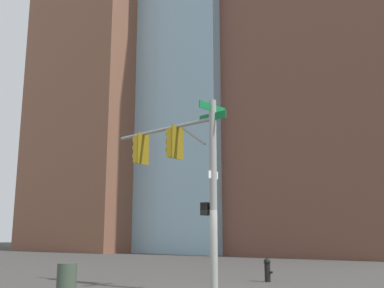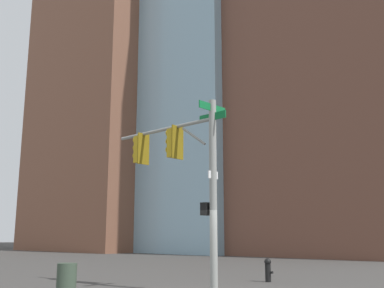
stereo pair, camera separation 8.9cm
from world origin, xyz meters
name	(u,v)px [view 2 (the right image)]	position (x,y,z in m)	size (l,w,h in m)	color
signal_pole_assembly	(182,165)	(-1.75, 0.30, 4.06)	(5.14, 1.29, 6.04)	gray
fire_hydrant	(268,269)	(-1.14, 4.47, 0.47)	(0.34, 0.26, 0.87)	black
litter_bin	(66,280)	(-3.15, -3.07, 0.47)	(0.56, 0.56, 0.95)	#384738
building_brick_nearside	(287,36)	(-13.58, 29.75, 22.60)	(25.85, 17.68, 45.20)	brown
building_brick_midblock	(126,99)	(-34.73, 25.60, 18.82)	(17.18, 18.38, 37.64)	brown
building_glass_tower	(189,38)	(-31.33, 33.96, 29.12)	(31.37, 28.18, 58.25)	#8CB2C6
building_brick_farside	(135,92)	(-48.31, 39.13, 25.97)	(20.27, 14.13, 51.94)	brown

